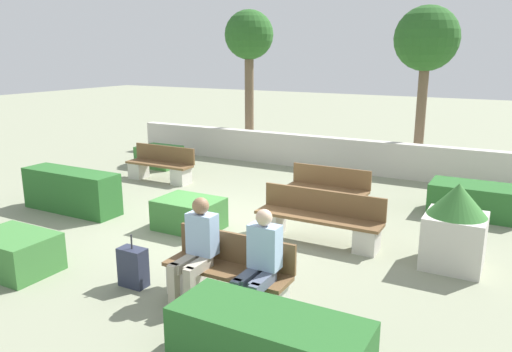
{
  "coord_description": "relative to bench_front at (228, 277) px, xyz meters",
  "views": [
    {
      "loc": [
        4.74,
        -7.29,
        3.1
      ],
      "look_at": [
        0.49,
        0.5,
        0.9
      ],
      "focal_mm": 35.0,
      "sensor_mm": 36.0,
      "label": 1
    }
  ],
  "objects": [
    {
      "name": "hedge_block_mid_left",
      "position": [
        2.39,
        5.26,
        -0.01
      ],
      "size": [
        1.65,
        0.9,
        0.62
      ],
      "color": "#286028",
      "rests_on": "ground_plane"
    },
    {
      "name": "perimeter_wall",
      "position": [
        -1.62,
        7.62,
        0.12
      ],
      "size": [
        12.16,
        0.3,
        0.89
      ],
      "color": "beige",
      "rests_on": "ground_plane"
    },
    {
      "name": "bench_back",
      "position": [
        -4.74,
        4.46,
        0.0
      ],
      "size": [
        1.8,
        0.49,
        0.85
      ],
      "rotation": [
        0.0,
        0.0,
        0.15
      ],
      "color": "brown",
      "rests_on": "ground_plane"
    },
    {
      "name": "bench_front",
      "position": [
        0.0,
        0.0,
        0.0
      ],
      "size": [
        1.7,
        0.49,
        0.85
      ],
      "color": "brown",
      "rests_on": "ground_plane"
    },
    {
      "name": "ground_plane",
      "position": [
        -1.62,
        2.33,
        -0.32
      ],
      "size": [
        60.0,
        60.0,
        0.0
      ],
      "primitive_type": "plane",
      "color": "gray"
    },
    {
      "name": "person_seated_woman",
      "position": [
        0.54,
        -0.14,
        0.4
      ],
      "size": [
        0.38,
        0.63,
        1.32
      ],
      "color": "#515B70",
      "rests_on": "ground_plane"
    },
    {
      "name": "hedge_block_far_right",
      "position": [
        -5.76,
        5.68,
        -0.03
      ],
      "size": [
        1.11,
        0.85,
        0.57
      ],
      "color": "#3D7A38",
      "rests_on": "ground_plane"
    },
    {
      "name": "bench_left_side",
      "position": [
        0.24,
        2.48,
        0.02
      ],
      "size": [
        2.16,
        0.49,
        0.85
      ],
      "rotation": [
        0.0,
        0.0,
        0.21
      ],
      "color": "brown",
      "rests_on": "ground_plane"
    },
    {
      "name": "tree_center_left",
      "position": [
        0.68,
        8.41,
        3.04
      ],
      "size": [
        1.62,
        1.62,
        4.25
      ],
      "color": "brown",
      "rests_on": "ground_plane"
    },
    {
      "name": "hedge_block_near_right",
      "position": [
        -4.72,
        1.69,
        0.09
      ],
      "size": [
        2.14,
        0.61,
        0.83
      ],
      "color": "#286028",
      "rests_on": "ground_plane"
    },
    {
      "name": "planter_corner_right",
      "position": [
        2.37,
        2.52,
        0.32
      ],
      "size": [
        0.85,
        0.85,
        1.28
      ],
      "color": "beige",
      "rests_on": "ground_plane"
    },
    {
      "name": "person_seated_man",
      "position": [
        -0.37,
        -0.14,
        0.42
      ],
      "size": [
        0.38,
        0.63,
        1.34
      ],
      "color": "#B2A893",
      "rests_on": "ground_plane"
    },
    {
      "name": "suitcase",
      "position": [
        -1.35,
        -0.26,
        -0.05
      ],
      "size": [
        0.39,
        0.22,
        0.74
      ],
      "color": "#282D42",
      "rests_on": "ground_plane"
    },
    {
      "name": "hedge_block_far_left",
      "position": [
        -3.19,
        -0.72,
        -0.04
      ],
      "size": [
        1.18,
        0.84,
        0.56
      ],
      "color": "#3D7A38",
      "rests_on": "ground_plane"
    },
    {
      "name": "hedge_block_near_left",
      "position": [
        -2.04,
        1.97,
        -0.04
      ],
      "size": [
        1.13,
        0.85,
        0.55
      ],
      "color": "#3D7A38",
      "rests_on": "ground_plane"
    },
    {
      "name": "hedge_block_mid_right",
      "position": [
        1.15,
        -1.09,
        0.0
      ],
      "size": [
        1.97,
        0.78,
        0.65
      ],
      "color": "#286028",
      "rests_on": "ground_plane"
    },
    {
      "name": "bench_right_side",
      "position": [
        -0.26,
        4.22,
        -0.0
      ],
      "size": [
        1.66,
        0.49,
        0.85
      ],
      "rotation": [
        0.0,
        0.0,
        0.03
      ],
      "color": "brown",
      "rests_on": "ground_plane"
    },
    {
      "name": "tree_leftmost",
      "position": [
        -4.47,
        8.5,
        3.15
      ],
      "size": [
        1.46,
        1.46,
        4.35
      ],
      "color": "brown",
      "rests_on": "ground_plane"
    }
  ]
}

